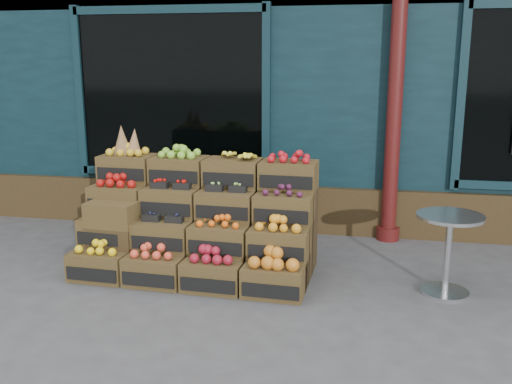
# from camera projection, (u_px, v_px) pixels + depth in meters

# --- Properties ---
(ground) EXTENTS (60.00, 60.00, 0.00)m
(ground) POSITION_uv_depth(u_px,v_px,m) (263.00, 298.00, 5.33)
(ground) COLOR #444447
(ground) RESTS_ON ground
(shop_facade) EXTENTS (12.00, 6.24, 4.80)m
(shop_facade) POSITION_uv_depth(u_px,v_px,m) (317.00, 46.00, 9.67)
(shop_facade) COLOR black
(shop_facade) RESTS_ON ground
(crate_display) EXTENTS (2.42, 1.25, 1.49)m
(crate_display) POSITION_uv_depth(u_px,v_px,m) (199.00, 228.00, 5.97)
(crate_display) COLOR #46361B
(crate_display) RESTS_ON ground
(spare_crates) EXTENTS (0.53, 0.39, 0.76)m
(spare_crates) POSITION_uv_depth(u_px,v_px,m) (114.00, 237.00, 5.91)
(spare_crates) COLOR #46361B
(spare_crates) RESTS_ON ground
(bistro_table) EXTENTS (0.62, 0.62, 0.78)m
(bistro_table) POSITION_uv_depth(u_px,v_px,m) (448.00, 245.00, 5.33)
(bistro_table) COLOR silver
(bistro_table) RESTS_ON ground
(shopkeeper) EXTENTS (0.78, 0.55, 2.03)m
(shopkeeper) POSITION_uv_depth(u_px,v_px,m) (197.00, 145.00, 7.90)
(shopkeeper) COLOR #195A31
(shopkeeper) RESTS_ON ground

